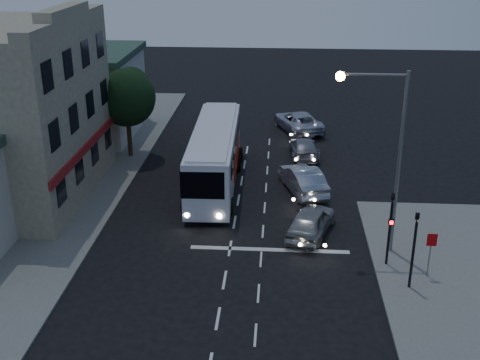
# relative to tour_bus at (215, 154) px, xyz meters

# --- Properties ---
(ground) EXTENTS (120.00, 120.00, 0.00)m
(ground) POSITION_rel_tour_bus_xyz_m (1.63, -10.26, -2.04)
(ground) COLOR black
(sidewalk_far) EXTENTS (12.00, 50.00, 0.12)m
(sidewalk_far) POSITION_rel_tour_bus_xyz_m (-11.37, -2.26, -1.98)
(sidewalk_far) COLOR slate
(sidewalk_far) RESTS_ON ground
(road_markings) EXTENTS (8.00, 30.55, 0.01)m
(road_markings) POSITION_rel_tour_bus_xyz_m (2.91, -6.96, -2.03)
(road_markings) COLOR silver
(road_markings) RESTS_ON ground
(tour_bus) EXTENTS (2.93, 12.33, 3.77)m
(tour_bus) POSITION_rel_tour_bus_xyz_m (0.00, 0.00, 0.00)
(tour_bus) COLOR white
(tour_bus) RESTS_ON ground
(car_suv) EXTENTS (3.12, 4.86, 1.54)m
(car_suv) POSITION_rel_tour_bus_xyz_m (5.73, -6.46, -1.27)
(car_suv) COLOR #A0A0A0
(car_suv) RESTS_ON ground
(car_sedan_a) EXTENTS (3.13, 5.25, 1.63)m
(car_sedan_a) POSITION_rel_tour_bus_xyz_m (5.48, -0.78, -1.22)
(car_sedan_a) COLOR #B4B4C0
(car_sedan_a) RESTS_ON ground
(car_sedan_b) EXTENTS (2.23, 4.77, 1.35)m
(car_sedan_b) POSITION_rel_tour_bus_xyz_m (5.73, 5.61, -1.36)
(car_sedan_b) COLOR gray
(car_sedan_b) RESTS_ON ground
(car_sedan_c) EXTENTS (4.42, 6.30, 1.60)m
(car_sedan_c) POSITION_rel_tour_bus_xyz_m (5.46, 11.66, -1.24)
(car_sedan_c) COLOR silver
(car_sedan_c) RESTS_ON ground
(traffic_signal_main) EXTENTS (0.25, 0.35, 4.10)m
(traffic_signal_main) POSITION_rel_tour_bus_xyz_m (9.23, -9.48, 0.38)
(traffic_signal_main) COLOR black
(traffic_signal_main) RESTS_ON sidewalk_near
(traffic_signal_side) EXTENTS (0.18, 0.15, 4.10)m
(traffic_signal_side) POSITION_rel_tour_bus_xyz_m (9.93, -11.46, 0.38)
(traffic_signal_side) COLOR black
(traffic_signal_side) RESTS_ON sidewalk_near
(regulatory_sign) EXTENTS (0.45, 0.12, 2.20)m
(regulatory_sign) POSITION_rel_tour_bus_xyz_m (10.93, -10.50, -0.44)
(regulatory_sign) COLOR slate
(regulatory_sign) RESTS_ON sidewalk_near
(streetlight) EXTENTS (3.32, 0.44, 9.00)m
(streetlight) POSITION_rel_tour_bus_xyz_m (8.97, -8.06, 3.70)
(streetlight) COLOR slate
(streetlight) RESTS_ON sidewalk_near
(low_building_north) EXTENTS (9.40, 9.40, 6.50)m
(low_building_north) POSITION_rel_tour_bus_xyz_m (-11.87, 9.74, 1.36)
(low_building_north) COLOR beige
(low_building_north) RESTS_ON sidewalk_far
(street_tree) EXTENTS (4.00, 4.00, 6.20)m
(street_tree) POSITION_rel_tour_bus_xyz_m (-6.58, 4.76, 2.46)
(street_tree) COLOR black
(street_tree) RESTS_ON sidewalk_far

